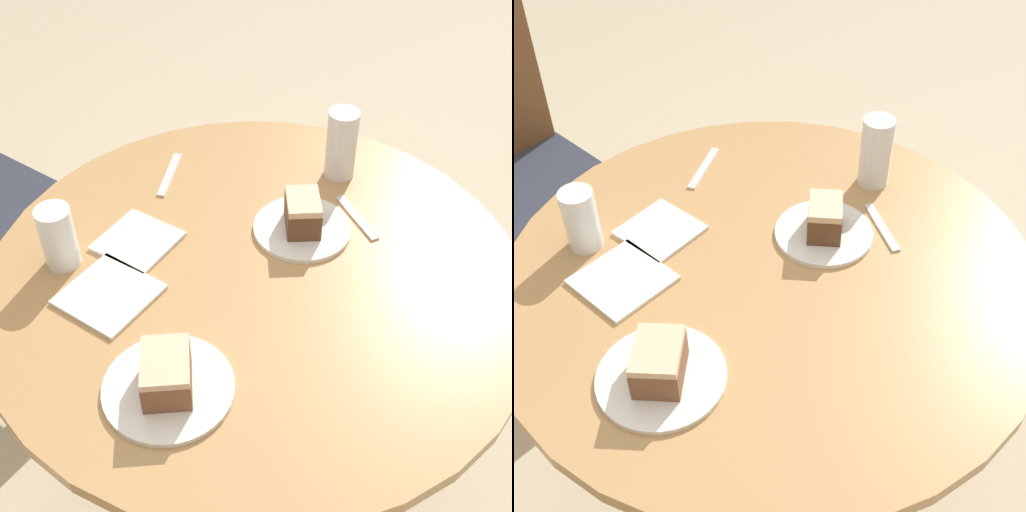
% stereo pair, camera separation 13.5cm
% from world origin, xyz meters
% --- Properties ---
extents(ground_plane, '(8.00, 8.00, 0.00)m').
position_xyz_m(ground_plane, '(0.00, 0.00, 0.00)').
color(ground_plane, beige).
extents(table, '(1.05, 1.05, 0.72)m').
position_xyz_m(table, '(0.00, 0.00, 0.54)').
color(table, tan).
rests_on(table, ground_plane).
extents(chair, '(0.49, 0.53, 0.98)m').
position_xyz_m(chair, '(-0.15, 0.92, 0.50)').
color(chair, brown).
rests_on(chair, ground_plane).
extents(plate_near, '(0.20, 0.20, 0.01)m').
position_xyz_m(plate_near, '(0.15, 0.01, 0.73)').
color(plate_near, white).
rests_on(plate_near, table).
extents(plate_far, '(0.22, 0.22, 0.01)m').
position_xyz_m(plate_far, '(-0.30, -0.09, 0.73)').
color(plate_far, white).
rests_on(plate_far, table).
extents(cake_slice_near, '(0.11, 0.11, 0.07)m').
position_xyz_m(cake_slice_near, '(0.15, 0.01, 0.77)').
color(cake_slice_near, brown).
rests_on(cake_slice_near, plate_near).
extents(cake_slice_far, '(0.13, 0.13, 0.07)m').
position_xyz_m(cake_slice_far, '(-0.30, -0.09, 0.77)').
color(cake_slice_far, brown).
rests_on(cake_slice_far, plate_far).
extents(glass_lemonade, '(0.07, 0.07, 0.16)m').
position_xyz_m(glass_lemonade, '(0.35, 0.08, 0.79)').
color(glass_lemonade, beige).
rests_on(glass_lemonade, table).
extents(glass_water, '(0.07, 0.07, 0.13)m').
position_xyz_m(glass_water, '(-0.24, 0.29, 0.78)').
color(glass_water, silver).
rests_on(glass_water, table).
extents(napkin_stack, '(0.18, 0.18, 0.01)m').
position_xyz_m(napkin_stack, '(-0.24, 0.15, 0.72)').
color(napkin_stack, silver).
rests_on(napkin_stack, table).
extents(fork, '(0.07, 0.15, 0.00)m').
position_xyz_m(fork, '(0.26, -0.05, 0.72)').
color(fork, silver).
rests_on(fork, table).
extents(spoon, '(0.14, 0.10, 0.00)m').
position_xyz_m(spoon, '(0.09, 0.35, 0.72)').
color(spoon, silver).
rests_on(spoon, table).
extents(napkin_side, '(0.17, 0.17, 0.01)m').
position_xyz_m(napkin_side, '(-0.10, 0.23, 0.72)').
color(napkin_side, silver).
rests_on(napkin_side, table).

